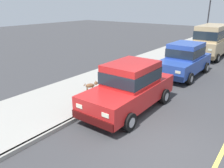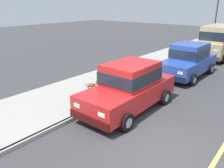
{
  "view_description": "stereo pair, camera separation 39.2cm",
  "coord_description": "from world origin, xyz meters",
  "px_view_note": "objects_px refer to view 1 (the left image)",
  "views": [
    {
      "loc": [
        2.39,
        -5.63,
        4.08
      ],
      "look_at": [
        -3.09,
        1.67,
        0.85
      ],
      "focal_mm": 36.59,
      "sensor_mm": 36.0,
      "label": 1
    },
    {
      "loc": [
        2.7,
        -5.39,
        4.08
      ],
      "look_at": [
        -3.09,
        1.67,
        0.85
      ],
      "focal_mm": 36.59,
      "sensor_mm": 36.0,
      "label": 2
    }
  ],
  "objects_px": {
    "street_lamp": "(208,17)",
    "car_tan_van": "(211,40)",
    "car_red_sedan": "(130,86)",
    "dog_brown": "(91,85)",
    "car_blue_sedan": "(185,59)"
  },
  "relations": [
    {
      "from": "car_tan_van",
      "to": "street_lamp",
      "type": "distance_m",
      "value": 3.95
    },
    {
      "from": "car_red_sedan",
      "to": "car_blue_sedan",
      "type": "relative_size",
      "value": 1.0
    },
    {
      "from": "car_red_sedan",
      "to": "street_lamp",
      "type": "relative_size",
      "value": 1.04
    },
    {
      "from": "street_lamp",
      "to": "dog_brown",
      "type": "bearing_deg",
      "value": -93.57
    },
    {
      "from": "car_blue_sedan",
      "to": "car_tan_van",
      "type": "relative_size",
      "value": 0.94
    },
    {
      "from": "car_red_sedan",
      "to": "car_tan_van",
      "type": "height_order",
      "value": "car_tan_van"
    },
    {
      "from": "car_red_sedan",
      "to": "car_blue_sedan",
      "type": "distance_m",
      "value": 5.88
    },
    {
      "from": "car_red_sedan",
      "to": "dog_brown",
      "type": "bearing_deg",
      "value": 172.51
    },
    {
      "from": "dog_brown",
      "to": "street_lamp",
      "type": "distance_m",
      "value": 15.2
    },
    {
      "from": "car_red_sedan",
      "to": "car_blue_sedan",
      "type": "height_order",
      "value": "same"
    },
    {
      "from": "car_tan_van",
      "to": "car_red_sedan",
      "type": "bearing_deg",
      "value": -89.69
    },
    {
      "from": "car_blue_sedan",
      "to": "dog_brown",
      "type": "height_order",
      "value": "car_blue_sedan"
    },
    {
      "from": "street_lamp",
      "to": "car_tan_van",
      "type": "bearing_deg",
      "value": -68.38
    },
    {
      "from": "car_tan_van",
      "to": "street_lamp",
      "type": "height_order",
      "value": "street_lamp"
    },
    {
      "from": "car_blue_sedan",
      "to": "car_tan_van",
      "type": "xyz_separation_m",
      "value": [
        -0.12,
        6.0,
        0.41
      ]
    }
  ]
}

